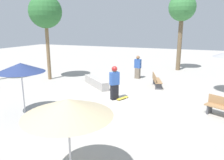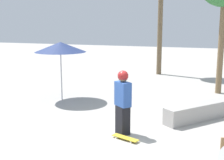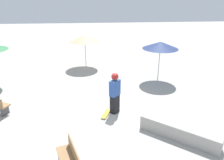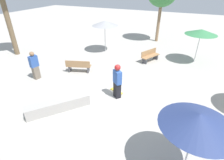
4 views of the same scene
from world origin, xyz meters
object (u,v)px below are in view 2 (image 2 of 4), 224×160
at_px(concrete_ledge, 201,111).
at_px(shade_umbrella_navy, 60,47).
at_px(skater_main, 123,100).
at_px(skateboard, 125,138).

height_order(concrete_ledge, shade_umbrella_navy, shade_umbrella_navy).
bearing_deg(skater_main, shade_umbrella_navy, -179.80).
height_order(skater_main, skateboard, skater_main).
bearing_deg(shade_umbrella_navy, skateboard, -132.28).
bearing_deg(skateboard, concrete_ledge, 75.13).
relative_size(skater_main, concrete_ledge, 0.73).
bearing_deg(skateboard, skater_main, 137.45).
xyz_separation_m(concrete_ledge, shade_umbrella_navy, (0.82, 5.51, 1.87)).
bearing_deg(shade_umbrella_navy, skater_main, -130.18).
bearing_deg(shade_umbrella_navy, concrete_ledge, -98.52).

